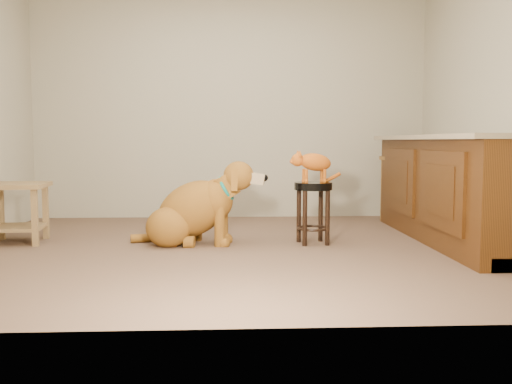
{
  "coord_description": "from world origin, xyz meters",
  "views": [
    {
      "loc": [
        -0.03,
        -4.63,
        0.89
      ],
      "look_at": [
        0.21,
        0.23,
        0.45
      ],
      "focal_mm": 40.0,
      "sensor_mm": 36.0,
      "label": 1
    }
  ],
  "objects": [
    {
      "name": "tabby_kitten",
      "position": [
        0.69,
        0.22,
        0.7
      ],
      "size": [
        0.47,
        0.23,
        0.3
      ],
      "rotation": [
        0.0,
        0.0,
        0.13
      ],
      "color": "#A54B10",
      "rests_on": "padded_stool"
    },
    {
      "name": "wood_stool",
      "position": [
        1.85,
        1.4,
        0.37
      ],
      "size": [
        0.45,
        0.45,
        0.72
      ],
      "rotation": [
        0.0,
        0.0,
        0.16
      ],
      "color": "brown",
      "rests_on": "ground"
    },
    {
      "name": "golden_retriever",
      "position": [
        -0.33,
        0.26,
        0.29
      ],
      "size": [
        1.2,
        0.63,
        0.77
      ],
      "rotation": [
        0.0,
        0.0,
        -0.13
      ],
      "color": "brown",
      "rests_on": "ground"
    },
    {
      "name": "floor",
      "position": [
        0.0,
        0.0,
        0.0
      ],
      "size": [
        4.5,
        4.0,
        0.01
      ],
      "primitive_type": "cube",
      "color": "brown",
      "rests_on": "ground"
    },
    {
      "name": "padded_stool",
      "position": [
        0.7,
        0.22,
        0.38
      ],
      "size": [
        0.33,
        0.33,
        0.53
      ],
      "rotation": [
        0.0,
        0.0,
        0.13
      ],
      "color": "black",
      "rests_on": "ground"
    },
    {
      "name": "side_table",
      "position": [
        -1.87,
        0.39,
        0.34
      ],
      "size": [
        0.54,
        0.54,
        0.52
      ],
      "rotation": [
        0.0,
        0.0,
        0.08
      ],
      "color": "olive",
      "rests_on": "ground"
    },
    {
      "name": "room_shell",
      "position": [
        0.0,
        0.0,
        1.68
      ],
      "size": [
        4.54,
        4.04,
        2.62
      ],
      "color": "#A39C83",
      "rests_on": "ground"
    },
    {
      "name": "cabinet_run",
      "position": [
        1.94,
        0.3,
        0.44
      ],
      "size": [
        0.7,
        2.56,
        0.94
      ],
      "color": "#44240C",
      "rests_on": "ground"
    }
  ]
}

